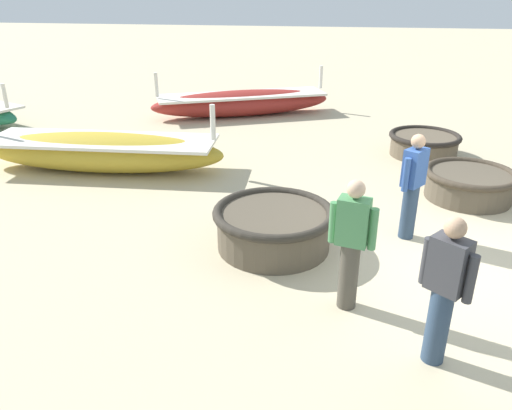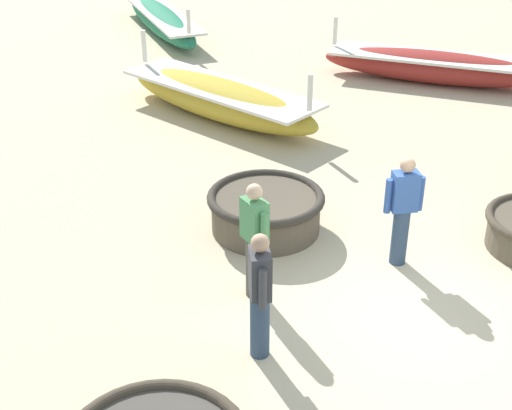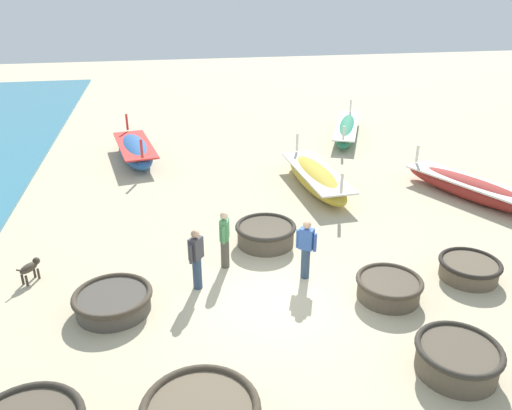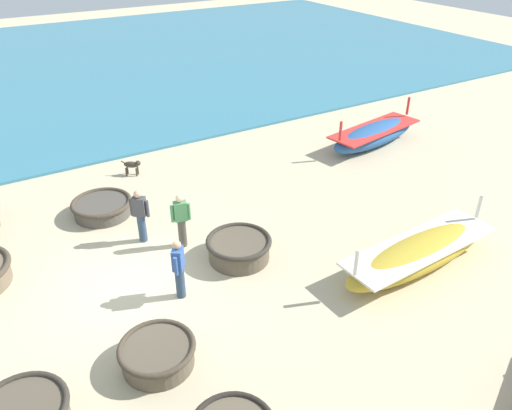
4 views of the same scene
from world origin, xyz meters
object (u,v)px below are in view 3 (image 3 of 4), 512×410
object	(u,v)px
long_boat_red_hull	(316,178)
fisherman_standing_left	(196,258)
long_boat_blue_hull	(471,188)
coracle_far_left	(469,268)
fisherman_by_coracle	(225,238)
coracle_nearest	(389,287)
coracle_front_right	(266,233)
long_boat_green_hull	(347,129)
fisherman_standing_right	(306,248)
long_boat_white_hull	(135,150)
dog	(30,268)
coracle_far_right	(457,358)
coracle_weathered	(113,301)

from	to	relation	value
long_boat_red_hull	fisherman_standing_left	bearing A→B (deg)	-129.93
long_boat_blue_hull	coracle_far_left	bearing A→B (deg)	-122.67
long_boat_red_hull	fisherman_by_coracle	world-z (taller)	fisherman_by_coracle
coracle_far_left	long_boat_red_hull	bearing A→B (deg)	107.06
fisherman_standing_left	fisherman_by_coracle	distance (m)	1.15
long_boat_red_hull	coracle_nearest	bearing A→B (deg)	-92.97
coracle_nearest	coracle_front_right	bearing A→B (deg)	126.08
long_boat_green_hull	fisherman_standing_left	distance (m)	14.20
fisherman_standing_right	coracle_nearest	bearing A→B (deg)	-36.19
coracle_nearest	long_boat_blue_hull	xyz separation A→B (m)	(5.26, 4.98, 0.09)
long_boat_white_hull	fisherman_standing_right	bearing A→B (deg)	-66.32
coracle_far_left	dog	distance (m)	10.87
coracle_far_left	fisherman_by_coracle	size ratio (longest dim) A/B	0.97
coracle_nearest	fisherman_standing_left	size ratio (longest dim) A/B	0.99
dog	coracle_far_right	bearing A→B (deg)	-29.63
coracle_weathered	long_boat_blue_hull	xyz separation A→B (m)	(11.55, 4.29, 0.11)
fisherman_standing_left	fisherman_standing_right	bearing A→B (deg)	-0.77
coracle_far_right	long_boat_white_hull	bearing A→B (deg)	114.52
coracle_nearest	long_boat_white_hull	world-z (taller)	long_boat_white_hull
fisherman_standing_left	fisherman_standing_right	xyz separation A→B (m)	(2.68, -0.04, 0.00)
coracle_nearest	coracle_far_left	xyz separation A→B (m)	(2.34, 0.42, -0.01)
fisherman_by_coracle	long_boat_red_hull	bearing A→B (deg)	50.62
coracle_nearest	long_boat_white_hull	bearing A→B (deg)	118.34
long_boat_red_hull	long_boat_blue_hull	bearing A→B (deg)	-21.18
coracle_nearest	fisherman_by_coracle	world-z (taller)	fisherman_by_coracle
long_boat_blue_hull	long_boat_red_hull	distance (m)	5.26
long_boat_red_hull	coracle_far_left	bearing A→B (deg)	-72.94
coracle_front_right	long_boat_red_hull	bearing A→B (deg)	54.96
dog	coracle_weathered	bearing A→B (deg)	-38.68
long_boat_blue_hull	coracle_weathered	bearing A→B (deg)	-159.62
long_boat_blue_hull	dog	xyz separation A→B (m)	(-13.62, -2.63, 0.00)
coracle_far_right	long_boat_blue_hull	bearing A→B (deg)	56.13
coracle_weathered	long_boat_red_hull	bearing A→B (deg)	42.98
long_boat_green_hull	fisherman_by_coracle	distance (m)	13.06
coracle_front_right	fisherman_by_coracle	xyz separation A→B (m)	(-1.29, -1.02, 0.51)
long_boat_blue_hull	long_boat_green_hull	bearing A→B (deg)	100.80
coracle_far_right	dog	distance (m)	9.87
coracle_far_right	long_boat_green_hull	xyz separation A→B (m)	(3.53, 15.44, 0.02)
coracle_far_right	coracle_front_right	size ratio (longest dim) A/B	0.95
coracle_nearest	fisherman_standing_left	distance (m)	4.56
coracle_far_left	long_boat_green_hull	distance (m)	12.57
long_boat_blue_hull	long_boat_green_hull	world-z (taller)	long_boat_blue_hull
coracle_front_right	fisherman_by_coracle	bearing A→B (deg)	-141.58
coracle_far_left	fisherman_standing_right	xyz separation A→B (m)	(-4.01, 0.80, 0.57)
coracle_front_right	dog	xyz separation A→B (m)	(-6.08, -0.78, 0.05)
coracle_front_right	coracle_far_right	bearing A→B (deg)	-66.19
coracle_nearest	long_boat_red_hull	size ratio (longest dim) A/B	0.32
coracle_weathered	fisherman_standing_left	xyz separation A→B (m)	(1.94, 0.57, 0.57)
coracle_weathered	fisherman_standing_right	distance (m)	4.68
long_boat_blue_hull	fisherman_standing_left	xyz separation A→B (m)	(-9.61, -3.72, 0.46)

